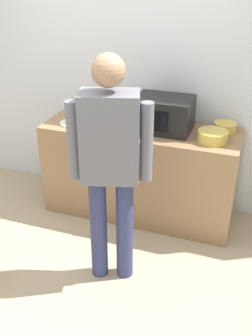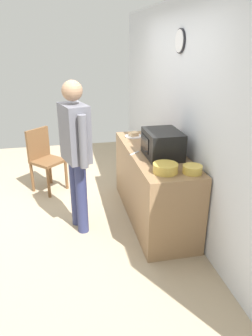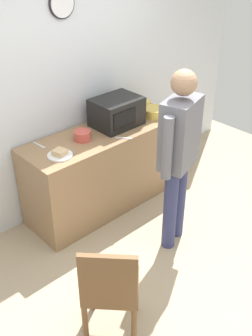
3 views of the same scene
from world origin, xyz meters
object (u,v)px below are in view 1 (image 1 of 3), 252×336
salad_bowl (112,119)px  cereal_bowl (213,136)px  person_standing (110,159)px  sandwich_plate (73,122)px  mixing_bowl (225,127)px  spoon_utensil (84,112)px  fork_utensil (136,139)px  microwave (164,114)px

salad_bowl → cereal_bowl: (0.94, -0.09, -0.00)m
salad_bowl → person_standing: person_standing is taller
cereal_bowl → sandwich_plate: bearing=-178.8°
mixing_bowl → spoon_utensil: size_ratio=1.16×
fork_utensil → spoon_utensil: 0.84m
sandwich_plate → salad_bowl: 0.37m
sandwich_plate → mixing_bowl: size_ratio=1.20×
microwave → sandwich_plate: bearing=-170.4°
microwave → spoon_utensil: microwave is taller
sandwich_plate → fork_utensil: size_ratio=1.39×
sandwich_plate → salad_bowl: bearing=18.3°
microwave → mixing_bowl: bearing=15.6°
person_standing → microwave: bearing=82.5°
sandwich_plate → fork_utensil: bearing=-12.0°
microwave → person_standing: (-0.13, -0.97, -0.02)m
sandwich_plate → spoon_utensil: 0.31m
spoon_utensil → fork_utensil: bearing=-32.6°
mixing_bowl → cereal_bowl: bearing=-104.9°
spoon_utensil → cereal_bowl: bearing=-11.9°
mixing_bowl → sandwich_plate: bearing=-168.0°
microwave → person_standing: size_ratio=0.28×
salad_bowl → mixing_bowl: size_ratio=0.86×
fork_utensil → mixing_bowl: bearing=32.1°
microwave → cereal_bowl: bearing=-13.8°
mixing_bowl → person_standing: bearing=-120.5°
microwave → cereal_bowl: (0.46, -0.11, -0.10)m
microwave → spoon_utensil: size_ratio=2.94×
salad_bowl → mixing_bowl: bearing=9.7°
microwave → fork_utensil: 0.36m
spoon_utensil → person_standing: (0.74, -1.13, 0.13)m
fork_utensil → salad_bowl: bearing=141.2°
mixing_bowl → spoon_utensil: (-1.39, 0.02, -0.04)m
microwave → mixing_bowl: size_ratio=2.53×
person_standing → spoon_utensil: bearing=123.0°
mixing_bowl → person_standing: (-0.66, -1.12, 0.09)m
cereal_bowl → spoon_utensil: bearing=168.1°
microwave → mixing_bowl: (0.53, 0.15, -0.11)m
sandwich_plate → spoon_utensil: size_ratio=1.39×
person_standing → sandwich_plate: bearing=130.5°
microwave → salad_bowl: bearing=-177.1°
mixing_bowl → person_standing: size_ratio=0.11×
fork_utensil → spoon_utensil: size_ratio=1.00×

